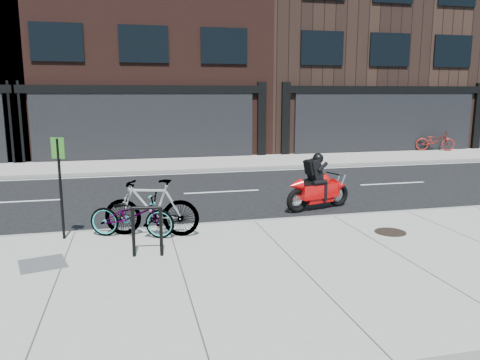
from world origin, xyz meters
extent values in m
plane|color=black|center=(0.00, 0.00, 0.00)|extent=(120.00, 120.00, 0.00)
cube|color=gray|center=(0.00, -5.00, 0.07)|extent=(60.00, 6.00, 0.13)
cube|color=gray|center=(0.00, 7.75, 0.07)|extent=(60.00, 3.50, 0.13)
cube|color=black|center=(-2.00, 14.50, 7.25)|extent=(12.00, 10.00, 14.50)
cube|color=black|center=(10.00, 14.50, 6.25)|extent=(12.00, 10.00, 12.50)
cylinder|color=black|center=(-2.77, -3.82, 0.58)|extent=(0.06, 0.06, 0.91)
cylinder|color=black|center=(-2.28, -3.89, 0.58)|extent=(0.06, 0.06, 0.91)
cylinder|color=black|center=(-2.52, -3.85, 1.04)|extent=(0.50, 0.13, 0.06)
imported|color=gray|center=(-2.79, -2.60, 0.60)|extent=(1.90, 1.22, 0.94)
imported|color=gray|center=(-2.39, -2.60, 0.73)|extent=(2.08, 1.14, 1.20)
torus|color=black|center=(2.76, -0.59, 0.32)|extent=(0.66, 0.32, 0.65)
torus|color=black|center=(1.42, -1.00, 0.32)|extent=(0.66, 0.32, 0.65)
cube|color=#B80809|center=(2.08, -0.80, 0.51)|extent=(1.24, 0.70, 0.38)
cone|color=#B80809|center=(2.80, -0.58, 0.57)|extent=(0.55, 0.54, 0.43)
sphere|color=#B80809|center=(2.22, -0.76, 0.77)|extent=(0.40, 0.40, 0.40)
cube|color=black|center=(1.80, -0.88, 0.75)|extent=(0.60, 0.42, 0.12)
cylinder|color=silver|center=(1.51, -0.79, 0.30)|extent=(0.55, 0.24, 0.09)
cube|color=black|center=(1.93, -0.84, 1.09)|extent=(0.47, 0.45, 0.58)
cube|color=black|center=(1.78, -0.89, 1.17)|extent=(0.31, 0.35, 0.40)
sphere|color=black|center=(2.04, -0.81, 1.38)|extent=(0.29, 0.29, 0.29)
imported|color=maroon|center=(12.64, 9.00, 0.64)|extent=(2.07, 1.29, 1.03)
cylinder|color=black|center=(2.60, -3.55, 0.14)|extent=(0.78, 0.78, 0.02)
cube|color=#565558|center=(-4.34, -3.86, 0.14)|extent=(0.92, 0.92, 0.02)
cylinder|color=black|center=(-4.16, -2.40, 1.16)|extent=(0.06, 0.06, 2.06)
cube|color=#29651C|center=(-4.16, -2.40, 2.00)|extent=(0.27, 0.13, 0.42)
camera|label=1|loc=(-2.76, -12.21, 3.07)|focal=35.00mm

